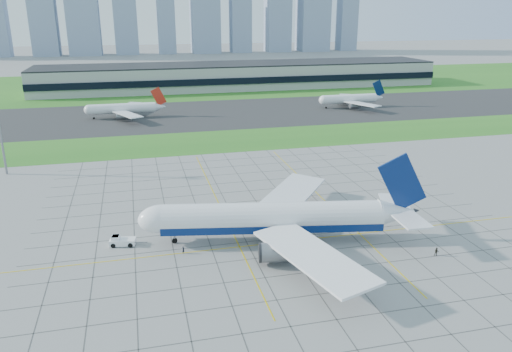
{
  "coord_description": "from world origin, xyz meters",
  "views": [
    {
      "loc": [
        -29.85,
        -97.35,
        48.4
      ],
      "look_at": [
        0.06,
        23.88,
        7.0
      ],
      "focal_mm": 35.0,
      "sensor_mm": 36.0,
      "label": 1
    }
  ],
  "objects_px": {
    "pushback_tug": "(121,241)",
    "crew_far": "(437,252)",
    "distant_jet_2": "(351,99)",
    "distant_jet_1": "(124,108)",
    "airliner": "(274,218)",
    "crew_near": "(183,250)"
  },
  "relations": [
    {
      "from": "pushback_tug",
      "to": "crew_far",
      "type": "bearing_deg",
      "value": -7.48
    },
    {
      "from": "pushback_tug",
      "to": "distant_jet_2",
      "type": "height_order",
      "value": "distant_jet_2"
    },
    {
      "from": "crew_far",
      "to": "distant_jet_1",
      "type": "xyz_separation_m",
      "value": [
        -63.36,
        161.23,
        3.54
      ]
    },
    {
      "from": "distant_jet_1",
      "to": "pushback_tug",
      "type": "bearing_deg",
      "value": -90.08
    },
    {
      "from": "pushback_tug",
      "to": "distant_jet_2",
      "type": "xyz_separation_m",
      "value": [
        115.77,
        139.55,
        3.49
      ]
    },
    {
      "from": "airliner",
      "to": "crew_near",
      "type": "height_order",
      "value": "airliner"
    },
    {
      "from": "airliner",
      "to": "crew_far",
      "type": "xyz_separation_m",
      "value": [
        30.81,
        -15.09,
        -4.47
      ]
    },
    {
      "from": "crew_far",
      "to": "airliner",
      "type": "bearing_deg",
      "value": 179.75
    },
    {
      "from": "distant_jet_2",
      "to": "crew_far",
      "type": "bearing_deg",
      "value": -108.02
    },
    {
      "from": "pushback_tug",
      "to": "distant_jet_1",
      "type": "xyz_separation_m",
      "value": [
        0.2,
        140.33,
        3.49
      ]
    },
    {
      "from": "pushback_tug",
      "to": "crew_far",
      "type": "xyz_separation_m",
      "value": [
        63.56,
        -20.9,
        -0.05
      ]
    },
    {
      "from": "pushback_tug",
      "to": "distant_jet_2",
      "type": "relative_size",
      "value": 0.19
    },
    {
      "from": "crew_near",
      "to": "crew_far",
      "type": "distance_m",
      "value": 52.73
    },
    {
      "from": "airliner",
      "to": "pushback_tug",
      "type": "relative_size",
      "value": 7.69
    },
    {
      "from": "airliner",
      "to": "distant_jet_1",
      "type": "distance_m",
      "value": 149.72
    },
    {
      "from": "pushback_tug",
      "to": "distant_jet_2",
      "type": "distance_m",
      "value": 181.35
    },
    {
      "from": "crew_far",
      "to": "distant_jet_1",
      "type": "distance_m",
      "value": 173.27
    },
    {
      "from": "airliner",
      "to": "distant_jet_2",
      "type": "distance_m",
      "value": 167.39
    },
    {
      "from": "airliner",
      "to": "crew_far",
      "type": "height_order",
      "value": "airliner"
    },
    {
      "from": "pushback_tug",
      "to": "crew_near",
      "type": "height_order",
      "value": "pushback_tug"
    },
    {
      "from": "pushback_tug",
      "to": "crew_far",
      "type": "distance_m",
      "value": 66.91
    },
    {
      "from": "crew_far",
      "to": "distant_jet_2",
      "type": "relative_size",
      "value": 0.04
    }
  ]
}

